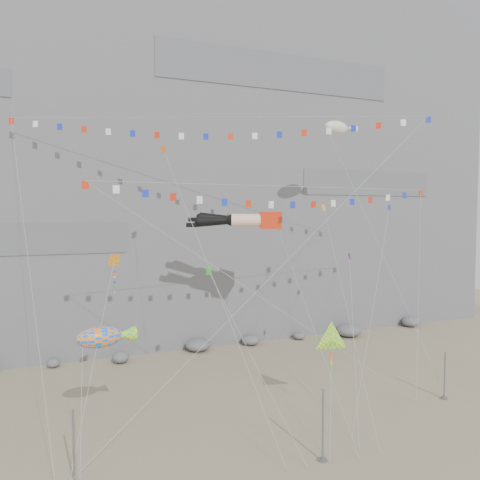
{
  "coord_description": "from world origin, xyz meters",
  "views": [
    {
      "loc": [
        -13.73,
        -29.19,
        14.45
      ],
      "look_at": [
        1.55,
        9.0,
        12.02
      ],
      "focal_mm": 35.0,
      "sensor_mm": 36.0,
      "label": 1
    }
  ],
  "objects": [
    {
      "name": "harlequin_kite",
      "position": [
        -10.19,
        1.25,
        11.35
      ],
      "size": [
        4.08,
        6.51,
        13.05
      ],
      "color": "red",
      "rests_on": "ground"
    },
    {
      "name": "flag_banner_lower",
      "position": [
        3.23,
        4.15,
        16.51
      ],
      "size": [
        29.91,
        6.97,
        19.5
      ],
      "color": "red",
      "rests_on": "ground"
    },
    {
      "name": "small_kite_a",
      "position": [
        -5.49,
        7.11,
        19.01
      ],
      "size": [
        4.34,
        14.86,
        24.22
      ],
      "color": "#D74A12",
      "rests_on": "ground"
    },
    {
      "name": "anchor_pole_center",
      "position": [
        0.51,
        -6.52,
        2.15
      ],
      "size": [
        0.12,
        0.12,
        4.3
      ],
      "primitive_type": "cylinder",
      "color": "slate",
      "rests_on": "ground"
    },
    {
      "name": "small_kite_b",
      "position": [
        8.99,
        3.17,
        10.61
      ],
      "size": [
        6.41,
        10.19,
        15.53
      ],
      "color": "purple",
      "rests_on": "ground"
    },
    {
      "name": "ground",
      "position": [
        0.0,
        0.0,
        0.0
      ],
      "size": [
        120.0,
        120.0,
        0.0
      ],
      "primitive_type": "plane",
      "color": "gray",
      "rests_on": "ground"
    },
    {
      "name": "small_kite_d",
      "position": [
        9.19,
        7.47,
        14.64
      ],
      "size": [
        5.84,
        15.58,
        21.65
      ],
      "color": "#F0AF14",
      "rests_on": "ground"
    },
    {
      "name": "blimp_windsock",
      "position": [
        11.72,
        9.44,
        22.53
      ],
      "size": [
        4.85,
        13.02,
        25.53
      ],
      "color": "beige",
      "rests_on": "ground"
    },
    {
      "name": "delta_kite",
      "position": [
        3.86,
        -2.2,
        5.69
      ],
      "size": [
        4.47,
        5.25,
        8.08
      ],
      "color": "yellow",
      "rests_on": "ground"
    },
    {
      "name": "fish_windsock",
      "position": [
        -11.3,
        -0.62,
        7.02
      ],
      "size": [
        3.99,
        4.66,
        8.11
      ],
      "color": "orange",
      "rests_on": "ground"
    },
    {
      "name": "anchor_pole_right",
      "position": [
        14.13,
        -2.19,
        1.85
      ],
      "size": [
        0.12,
        0.12,
        3.71
      ],
      "primitive_type": "cylinder",
      "color": "slate",
      "rests_on": "ground"
    },
    {
      "name": "anchor_pole_left",
      "position": [
        -12.98,
        -3.72,
        2.06
      ],
      "size": [
        0.12,
        0.12,
        4.12
      ],
      "primitive_type": "cylinder",
      "color": "slate",
      "rests_on": "ground"
    },
    {
      "name": "flag_banner_upper",
      "position": [
        -0.32,
        9.45,
        22.65
      ],
      "size": [
        33.3,
        21.02,
        29.82
      ],
      "color": "red",
      "rests_on": "ground"
    },
    {
      "name": "legs_kite",
      "position": [
        1.74,
        8.37,
        13.78
      ],
      "size": [
        8.34,
        18.63,
        20.26
      ],
      "rotation": [
        0.0,
        0.0,
        -0.4
      ],
      "color": "red",
      "rests_on": "ground"
    },
    {
      "name": "cliff",
      "position": [
        0.0,
        32.0,
        25.0
      ],
      "size": [
        80.0,
        28.0,
        50.0
      ],
      "primitive_type": "cube",
      "color": "slate",
      "rests_on": "ground"
    },
    {
      "name": "small_kite_e",
      "position": [
        13.16,
        3.49,
        14.48
      ],
      "size": [
        10.39,
        9.3,
        19.79
      ],
      "color": "#142EB7",
      "rests_on": "ground"
    },
    {
      "name": "small_kite_c",
      "position": [
        -3.05,
        3.6,
        9.95
      ],
      "size": [
        3.05,
        11.43,
        14.88
      ],
      "color": "green",
      "rests_on": "ground"
    },
    {
      "name": "talus_boulders",
      "position": [
        0.0,
        17.0,
        0.6
      ],
      "size": [
        60.0,
        3.0,
        1.2
      ],
      "primitive_type": null,
      "color": "slate",
      "rests_on": "ground"
    }
  ]
}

